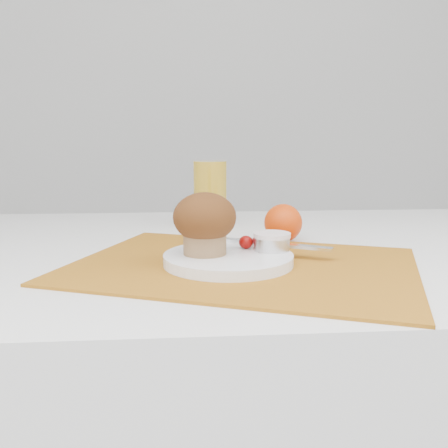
{
  "coord_description": "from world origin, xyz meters",
  "views": [
    {
      "loc": [
        -0.1,
        -0.8,
        0.94
      ],
      "look_at": [
        -0.03,
        -0.01,
        0.8
      ],
      "focal_mm": 40.0,
      "sensor_mm": 36.0,
      "label": 1
    }
  ],
  "objects": [
    {
      "name": "table",
      "position": [
        0.0,
        0.05,
        0.38
      ],
      "size": [
        1.2,
        0.8,
        0.75
      ],
      "primitive_type": "cube",
      "color": "white",
      "rests_on": "ground"
    },
    {
      "name": "cream",
      "position": [
        0.03,
        -0.07,
        0.79
      ],
      "size": [
        0.07,
        0.07,
        0.01
      ],
      "primitive_type": "cylinder",
      "rotation": [
        0.0,
        0.0,
        0.31
      ],
      "color": "silver",
      "rests_on": "ramekin"
    },
    {
      "name": "placemat",
      "position": [
        -0.01,
        -0.09,
        0.75
      ],
      "size": [
        0.59,
        0.51,
        0.0
      ],
      "primitive_type": "cube",
      "rotation": [
        0.0,
        0.0,
        -0.37
      ],
      "color": "#A36216",
      "rests_on": "table"
    },
    {
      "name": "raspberry_near",
      "position": [
        -0.0,
        -0.06,
        0.78
      ],
      "size": [
        0.02,
        0.02,
        0.02
      ],
      "primitive_type": "ellipsoid",
      "color": "#600402",
      "rests_on": "plate"
    },
    {
      "name": "raspberry_far",
      "position": [
        0.02,
        -0.04,
        0.78
      ],
      "size": [
        0.02,
        0.02,
        0.02
      ],
      "primitive_type": "ellipsoid",
      "color": "#560205",
      "rests_on": "plate"
    },
    {
      "name": "muffin",
      "position": [
        -0.07,
        -0.09,
        0.82
      ],
      "size": [
        0.09,
        0.09,
        0.09
      ],
      "color": "#9A734A",
      "rests_on": "plate"
    },
    {
      "name": "juice_glass",
      "position": [
        -0.04,
        0.24,
        0.82
      ],
      "size": [
        0.07,
        0.07,
        0.14
      ],
      "primitive_type": "cylinder",
      "rotation": [
        0.0,
        0.0,
        0.01
      ],
      "color": "gold",
      "rests_on": "table"
    },
    {
      "name": "butter_knife",
      "position": [
        0.04,
        -0.04,
        0.77
      ],
      "size": [
        0.17,
        0.1,
        0.0
      ],
      "primitive_type": "cube",
      "rotation": [
        0.0,
        0.0,
        -0.51
      ],
      "color": "white",
      "rests_on": "plate"
    },
    {
      "name": "plate",
      "position": [
        -0.03,
        -0.09,
        0.76
      ],
      "size": [
        0.24,
        0.24,
        0.02
      ],
      "primitive_type": "cylinder",
      "rotation": [
        0.0,
        0.0,
        -0.32
      ],
      "color": "white",
      "rests_on": "placemat"
    },
    {
      "name": "ramekin",
      "position": [
        0.03,
        -0.07,
        0.78
      ],
      "size": [
        0.07,
        0.07,
        0.02
      ],
      "primitive_type": "cylinder",
      "rotation": [
        0.0,
        0.0,
        -0.31
      ],
      "color": "silver",
      "rests_on": "plate"
    },
    {
      "name": "orange",
      "position": [
        0.08,
        0.08,
        0.78
      ],
      "size": [
        0.07,
        0.07,
        0.07
      ],
      "primitive_type": "sphere",
      "color": "#E94508",
      "rests_on": "table"
    }
  ]
}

